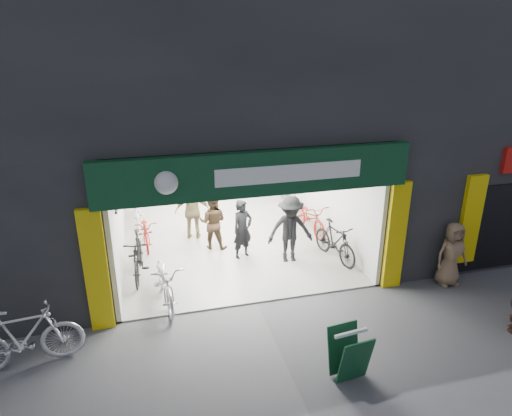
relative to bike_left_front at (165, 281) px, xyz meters
name	(u,v)px	position (x,y,z in m)	size (l,w,h in m)	color
ground	(257,303)	(1.93, -0.60, -0.52)	(60.00, 60.00, 0.00)	#56565B
building	(244,81)	(2.84, 4.39, 3.79)	(17.00, 10.27, 8.00)	#232326
bike_left_front	(165,281)	(0.00, 0.00, 0.00)	(0.70, 1.99, 1.05)	#BAB9BE
bike_left_midfront	(138,256)	(-0.57, 1.29, 0.04)	(0.53, 1.87, 1.12)	black
bike_left_midback	(146,232)	(-0.33, 3.01, -0.09)	(0.58, 1.65, 0.87)	maroon
bike_left_back	(136,206)	(-0.57, 4.89, 0.01)	(0.50, 1.76, 1.06)	#AEAEB3
bike_right_front	(335,241)	(4.43, 0.92, 0.01)	(0.50, 1.77, 1.06)	black
bike_right_mid	(310,218)	(4.43, 2.73, -0.04)	(0.64, 1.84, 0.97)	maroon
bike_right_back	(294,202)	(4.43, 4.20, -0.06)	(0.43, 1.54, 0.92)	#A4A4A9
parked_bike	(24,337)	(-2.57, -1.51, 0.08)	(0.57, 2.00, 1.20)	silver
customer_a	(243,230)	(2.12, 1.63, 0.29)	(0.60, 0.39, 1.63)	black
customer_b	(213,222)	(1.46, 2.40, 0.27)	(0.77, 0.60, 1.58)	#3C2C1B
customer_c	(290,230)	(3.26, 1.11, 0.38)	(1.17, 0.67, 1.82)	black
customer_d	(193,211)	(1.02, 3.14, 0.34)	(1.02, 0.42, 1.73)	olive
pedestrian_near	(451,254)	(6.56, -0.90, 0.26)	(0.77, 0.50, 1.57)	#81654B
sandwich_board	(349,353)	(2.88, -3.23, -0.02)	(0.66, 0.67, 0.91)	#0E3A20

